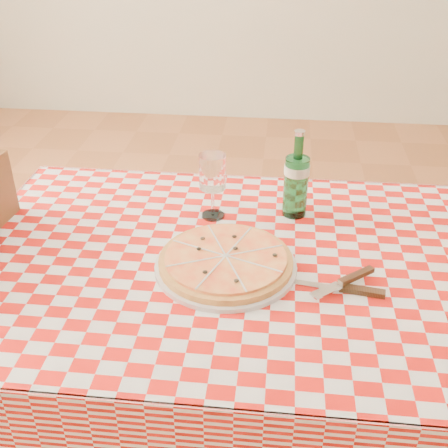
{
  "coord_description": "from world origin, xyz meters",
  "views": [
    {
      "loc": [
        0.11,
        -1.1,
        1.52
      ],
      "look_at": [
        -0.02,
        0.06,
        0.82
      ],
      "focal_mm": 45.0,
      "sensor_mm": 36.0,
      "label": 1
    }
  ],
  "objects_px": {
    "pizza_plate": "(226,260)",
    "wine_glass": "(213,186)",
    "dining_table": "(229,291)",
    "water_bottle": "(297,174)"
  },
  "relations": [
    {
      "from": "water_bottle",
      "to": "wine_glass",
      "type": "height_order",
      "value": "water_bottle"
    },
    {
      "from": "dining_table",
      "to": "wine_glass",
      "type": "distance_m",
      "value": 0.28
    },
    {
      "from": "pizza_plate",
      "to": "water_bottle",
      "type": "height_order",
      "value": "water_bottle"
    },
    {
      "from": "pizza_plate",
      "to": "wine_glass",
      "type": "distance_m",
      "value": 0.25
    },
    {
      "from": "dining_table",
      "to": "water_bottle",
      "type": "bearing_deg",
      "value": 56.9
    },
    {
      "from": "water_bottle",
      "to": "pizza_plate",
      "type": "bearing_deg",
      "value": -120.1
    },
    {
      "from": "dining_table",
      "to": "pizza_plate",
      "type": "height_order",
      "value": "pizza_plate"
    },
    {
      "from": "pizza_plate",
      "to": "wine_glass",
      "type": "bearing_deg",
      "value": 104.22
    },
    {
      "from": "wine_glass",
      "to": "dining_table",
      "type": "bearing_deg",
      "value": -71.78
    },
    {
      "from": "pizza_plate",
      "to": "water_bottle",
      "type": "distance_m",
      "value": 0.33
    }
  ]
}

